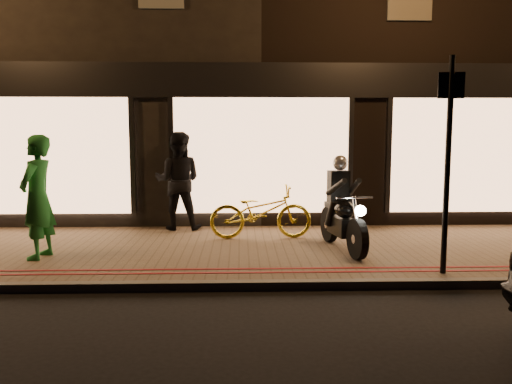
{
  "coord_description": "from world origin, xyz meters",
  "views": [
    {
      "loc": [
        -0.43,
        -6.4,
        2.08
      ],
      "look_at": [
        -0.18,
        1.87,
        1.1
      ],
      "focal_mm": 35.0,
      "sensor_mm": 36.0,
      "label": 1
    }
  ],
  "objects_px": {
    "motorcycle": "(342,213)",
    "person_green": "(37,197)",
    "bicycle_gold": "(261,212)",
    "sign_post": "(448,154)"
  },
  "relations": [
    {
      "from": "motorcycle",
      "to": "person_green",
      "type": "height_order",
      "value": "person_green"
    },
    {
      "from": "bicycle_gold",
      "to": "person_green",
      "type": "height_order",
      "value": "person_green"
    },
    {
      "from": "sign_post",
      "to": "bicycle_gold",
      "type": "height_order",
      "value": "sign_post"
    },
    {
      "from": "motorcycle",
      "to": "person_green",
      "type": "distance_m",
      "value": 4.9
    },
    {
      "from": "motorcycle",
      "to": "sign_post",
      "type": "xyz_separation_m",
      "value": [
        1.15,
        -1.48,
        1.06
      ]
    },
    {
      "from": "motorcycle",
      "to": "sign_post",
      "type": "relative_size",
      "value": 0.64
    },
    {
      "from": "person_green",
      "to": "sign_post",
      "type": "bearing_deg",
      "value": 87.63
    },
    {
      "from": "person_green",
      "to": "bicycle_gold",
      "type": "bearing_deg",
      "value": 118.58
    },
    {
      "from": "sign_post",
      "to": "motorcycle",
      "type": "bearing_deg",
      "value": 127.8
    },
    {
      "from": "motorcycle",
      "to": "sign_post",
      "type": "distance_m",
      "value": 2.15
    }
  ]
}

